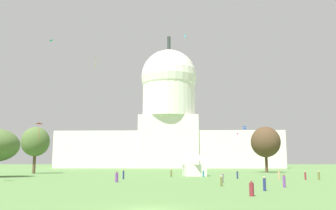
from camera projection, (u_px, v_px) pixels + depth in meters
name	position (u px, v px, depth m)	size (l,w,h in m)	color
ground_plane	(148.00, 210.00, 25.71)	(800.00, 800.00, 0.00)	#567F42
capitol_building	(169.00, 122.00, 187.40)	(112.85, 28.90, 69.20)	silver
event_tent	(194.00, 164.00, 85.42)	(5.78, 7.66, 5.58)	white
tree_west_mid	(35.00, 142.00, 102.57)	(9.35, 8.43, 13.04)	brown
tree_east_mid	(266.00, 142.00, 112.32)	(12.15, 11.96, 14.03)	#4C3823
person_navy_mid_right	(264.00, 184.00, 42.02)	(0.44, 0.44, 1.68)	navy
person_olive_back_left	(319.00, 176.00, 66.81)	(0.53, 0.53, 1.65)	olive
person_navy_lawn_far_right	(237.00, 175.00, 71.20)	(0.46, 0.46, 1.58)	navy
person_maroon_mid_left	(305.00, 176.00, 66.84)	(0.39, 0.39, 1.62)	maroon
person_purple_front_center	(284.00, 181.00, 47.57)	(0.49, 0.49, 1.71)	#703D93
person_teal_front_left	(203.00, 174.00, 78.69)	(0.51, 0.51, 1.56)	#1E757A
person_navy_near_tent	(123.00, 175.00, 69.24)	(0.46, 0.46, 1.76)	navy
person_maroon_near_tree_east	(252.00, 189.00, 35.68)	(0.64, 0.64, 1.54)	maroon
person_olive_lawn_far_left	(171.00, 173.00, 79.16)	(0.45, 0.45, 1.67)	olive
person_tan_front_right	(279.00, 175.00, 68.60)	(0.54, 0.54, 1.77)	tan
person_purple_edge_west	(117.00, 177.00, 59.35)	(0.65, 0.65, 1.77)	#703D93
person_grey_aisle_center	(222.00, 178.00, 58.72)	(0.57, 0.57, 1.59)	gray
person_olive_back_center	(221.00, 181.00, 49.80)	(0.34, 0.34, 1.48)	olive
kite_turquoise_mid	(50.00, 41.00, 94.28)	(1.54, 1.28, 0.28)	teal
kite_blue_low	(245.00, 128.00, 106.65)	(0.99, 1.00, 3.90)	blue
kite_black_low	(261.00, 134.00, 119.46)	(1.86, 1.23, 3.57)	black
kite_gold_high	(95.00, 61.00, 121.17)	(1.21, 1.47, 3.29)	gold
kite_cyan_high	(185.00, 37.00, 164.08)	(0.83, 0.90, 3.63)	#33BCDB
kite_magenta_low	(238.00, 134.00, 164.44)	(0.61, 0.91, 0.91)	#D1339E
kite_red_low	(39.00, 125.00, 96.74)	(1.68, 1.17, 4.24)	red
kite_violet_low	(46.00, 141.00, 111.22)	(1.09, 1.09, 2.81)	purple
kite_green_low	(94.00, 149.00, 137.96)	(1.13, 1.86, 0.13)	green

